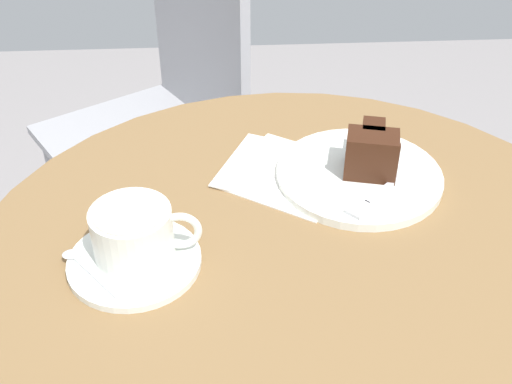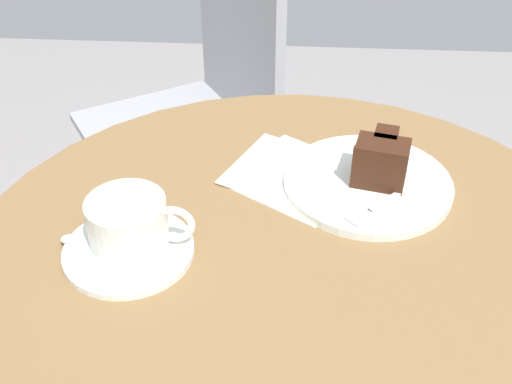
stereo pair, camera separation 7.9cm
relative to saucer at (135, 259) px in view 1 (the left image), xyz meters
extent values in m
cylinder|color=brown|center=(0.20, 0.00, -0.02)|extent=(0.81, 0.81, 0.03)
cylinder|color=silver|center=(0.00, 0.00, 0.00)|extent=(0.15, 0.15, 0.01)
cylinder|color=silver|center=(0.00, 0.01, 0.03)|extent=(0.09, 0.09, 0.06)
cylinder|color=beige|center=(0.00, 0.01, 0.06)|extent=(0.08, 0.08, 0.00)
torus|color=silver|center=(0.05, 0.01, 0.03)|extent=(0.05, 0.01, 0.05)
cube|color=silver|center=(-0.04, -0.03, 0.01)|extent=(0.06, 0.07, 0.00)
ellipsoid|color=silver|center=(-0.07, 0.01, 0.01)|extent=(0.02, 0.02, 0.00)
cylinder|color=silver|center=(0.29, 0.15, 0.00)|extent=(0.23, 0.23, 0.01)
cube|color=#381E14|center=(0.30, 0.15, 0.02)|extent=(0.08, 0.07, 0.02)
cube|color=#381E14|center=(0.31, 0.18, 0.02)|extent=(0.04, 0.04, 0.02)
cube|color=#381C0F|center=(0.30, 0.15, 0.03)|extent=(0.08, 0.07, 0.01)
cube|color=#381C0F|center=(0.31, 0.18, 0.03)|extent=(0.04, 0.04, 0.01)
cube|color=#381E14|center=(0.30, 0.15, 0.05)|extent=(0.08, 0.07, 0.02)
cube|color=#381E14|center=(0.31, 0.18, 0.05)|extent=(0.04, 0.04, 0.02)
cube|color=#381C0F|center=(0.30, 0.15, 0.06)|extent=(0.08, 0.07, 0.01)
cube|color=#381C0F|center=(0.31, 0.18, 0.06)|extent=(0.04, 0.04, 0.01)
cube|color=#381C0F|center=(0.30, 0.13, 0.04)|extent=(0.07, 0.02, 0.06)
cube|color=silver|center=(0.32, 0.11, 0.01)|extent=(0.08, 0.08, 0.00)
cube|color=silver|center=(0.28, 0.07, 0.01)|extent=(0.04, 0.04, 0.00)
cube|color=silver|center=(0.20, 0.16, 0.00)|extent=(0.21, 0.21, 0.00)
cube|color=silver|center=(0.18, 0.18, 0.00)|extent=(0.19, 0.19, 0.00)
cylinder|color=#9E9EA3|center=(-0.31, 0.74, -0.50)|extent=(0.02, 0.02, 0.44)
cylinder|color=#9E9EA3|center=(-0.14, 0.47, -0.50)|extent=(0.02, 0.02, 0.44)
cylinder|color=#9E9EA3|center=(-0.04, 0.92, -0.50)|extent=(0.02, 0.02, 0.44)
cylinder|color=#9E9EA3|center=(0.14, 0.64, -0.50)|extent=(0.02, 0.02, 0.44)
cube|color=#9E9EA3|center=(-0.09, 0.69, -0.27)|extent=(0.52, 0.52, 0.02)
cube|color=#9E9EA3|center=(0.06, 0.79, -0.03)|extent=(0.21, 0.32, 0.45)
camera|label=1|loc=(0.11, -0.55, 0.51)|focal=45.00mm
camera|label=2|loc=(0.19, -0.55, 0.51)|focal=45.00mm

